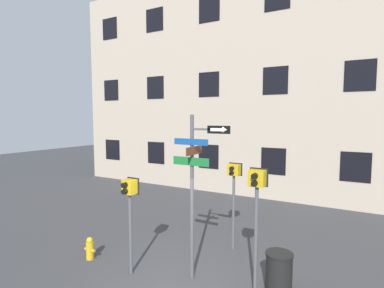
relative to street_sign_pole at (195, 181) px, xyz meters
The scene contains 7 objects.
building_facade 8.91m from the street_sign_pole, 90.94° to the left, with size 24.00×0.64×11.33m.
street_sign_pole is the anchor object (origin of this frame).
pedestrian_signal_left 1.73m from the street_sign_pole, 159.91° to the right, with size 0.37×0.40×2.45m.
pedestrian_signal_right 1.51m from the street_sign_pole, ahead, with size 0.40×0.40×2.86m.
pedestrian_signal_across 2.13m from the street_sign_pole, 85.09° to the left, with size 0.41×0.40×2.60m.
fire_hydrant 3.78m from the street_sign_pole, behind, with size 0.37×0.21×0.63m.
trash_bin 2.79m from the street_sign_pole, 12.67° to the left, with size 0.62×0.62×0.93m.
Camera 1 is at (3.52, -5.55, 3.97)m, focal length 28.00 mm.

